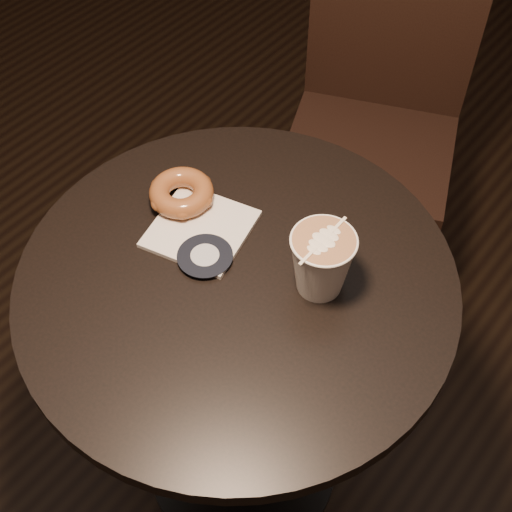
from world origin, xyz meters
name	(u,v)px	position (x,y,z in m)	size (l,w,h in m)	color
cafe_table	(239,343)	(0.00, 0.00, 0.55)	(0.70, 0.70, 0.75)	black
chair	(381,92)	(-0.18, 0.74, 0.56)	(0.52, 0.52, 1.00)	black
pastry_bag	(201,229)	(-0.11, 0.04, 0.75)	(0.15, 0.15, 0.01)	silver
doughnut	(181,193)	(-0.17, 0.06, 0.78)	(0.11, 0.11, 0.04)	brown
latte_cup	(321,263)	(0.11, 0.07, 0.81)	(0.10, 0.10, 0.11)	white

